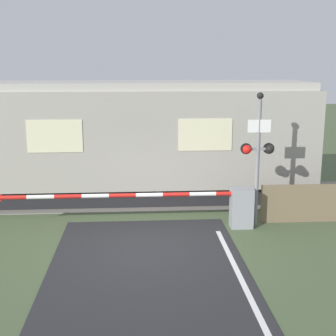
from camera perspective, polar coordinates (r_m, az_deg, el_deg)
The scene contains 6 objects.
ground_plane at distance 11.63m, azimuth -2.63°, elevation -9.74°, with size 80.00×80.00×0.00m, color #475638.
track_bed at distance 15.83m, azimuth -2.97°, elevation -3.51°, with size 36.00×3.20×0.13m.
train at distance 15.58m, azimuth -12.69°, elevation 3.30°, with size 16.19×2.89×3.86m.
crossing_barrier at distance 12.85m, azimuth 5.96°, elevation -4.51°, with size 6.89×0.44×1.11m.
signal_post at distance 12.87m, azimuth 10.91°, elevation 2.00°, with size 0.92×0.26×3.68m.
roadside_fence at distance 14.04m, azimuth 18.65°, elevation -4.05°, with size 3.74×0.06×1.10m.
Camera 1 is at (-0.18, -10.75, 4.43)m, focal length 50.00 mm.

